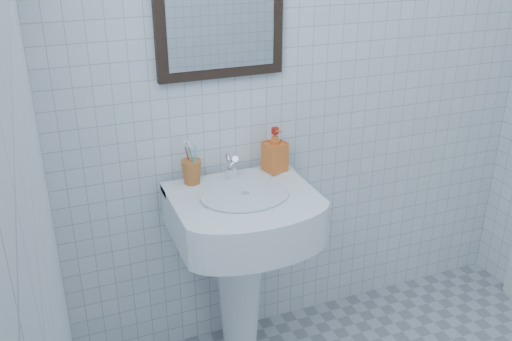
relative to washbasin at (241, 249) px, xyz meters
name	(u,v)px	position (x,y,z in m)	size (l,w,h in m)	color
wall_back	(313,64)	(0.41, 0.21, 0.68)	(2.20, 0.02, 2.50)	white
wall_left	(58,276)	(-0.69, -0.99, 0.68)	(0.02, 2.40, 2.50)	white
washbasin	(241,249)	(0.00, 0.00, 0.00)	(0.55, 0.40, 0.85)	white
faucet	(231,169)	(0.00, 0.10, 0.32)	(0.05, 0.10, 0.12)	silver
toothbrush_cup	(192,172)	(-0.16, 0.12, 0.32)	(0.08, 0.08, 0.10)	#BD662A
soap_dispenser	(275,150)	(0.20, 0.12, 0.37)	(0.08, 0.09, 0.19)	#D75115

